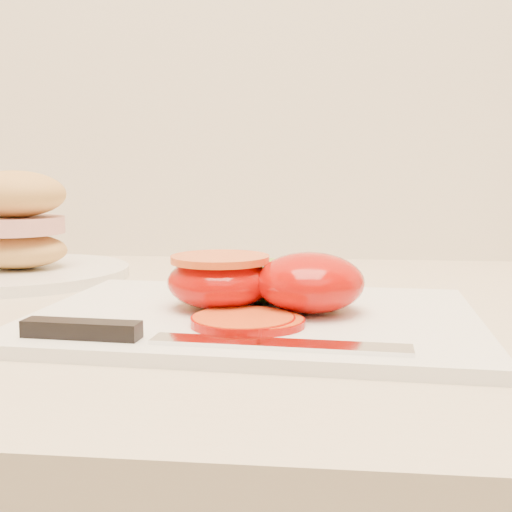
# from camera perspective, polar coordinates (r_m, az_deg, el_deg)

# --- Properties ---
(cutting_board) EXTENTS (0.37, 0.28, 0.01)m
(cutting_board) POSITION_cam_1_polar(r_m,az_deg,el_deg) (0.53, -0.12, -5.53)
(cutting_board) COLOR white
(cutting_board) RESTS_ON counter
(tomato_half_dome) EXTENTS (0.09, 0.09, 0.05)m
(tomato_half_dome) POSITION_cam_1_polar(r_m,az_deg,el_deg) (0.52, 4.81, -2.35)
(tomato_half_dome) COLOR #AF1000
(tomato_half_dome) RESTS_ON cutting_board
(tomato_half_cut) EXTENTS (0.09, 0.09, 0.04)m
(tomato_half_cut) POSITION_cam_1_polar(r_m,az_deg,el_deg) (0.54, -3.20, -2.08)
(tomato_half_cut) COLOR #AF1000
(tomato_half_cut) RESTS_ON cutting_board
(tomato_slice_0) EXTENTS (0.08, 0.08, 0.01)m
(tomato_slice_0) POSITION_cam_1_polar(r_m,az_deg,el_deg) (0.48, -1.16, -5.77)
(tomato_slice_0) COLOR orange
(tomato_slice_0) RESTS_ON cutting_board
(tomato_slice_1) EXTENTS (0.07, 0.07, 0.01)m
(tomato_slice_1) POSITION_cam_1_polar(r_m,az_deg,el_deg) (0.48, 0.24, -5.88)
(tomato_slice_1) COLOR orange
(tomato_slice_1) RESTS_ON cutting_board
(lettuce_leaf_0) EXTENTS (0.15, 0.10, 0.03)m
(lettuce_leaf_0) POSITION_cam_1_polar(r_m,az_deg,el_deg) (0.60, -0.34, -2.14)
(lettuce_leaf_0) COLOR #77A42B
(lettuce_leaf_0) RESTS_ON cutting_board
(lettuce_leaf_1) EXTENTS (0.12, 0.11, 0.02)m
(lettuce_leaf_1) POSITION_cam_1_polar(r_m,az_deg,el_deg) (0.60, 3.96, -2.42)
(lettuce_leaf_1) COLOR #77A42B
(lettuce_leaf_1) RESTS_ON cutting_board
(knife) EXTENTS (0.27, 0.04, 0.01)m
(knife) POSITION_cam_1_polar(r_m,az_deg,el_deg) (0.44, -8.82, -6.95)
(knife) COLOR silver
(knife) RESTS_ON cutting_board
(sandwich_plate) EXTENTS (0.25, 0.25, 0.12)m
(sandwich_plate) POSITION_cam_1_polar(r_m,az_deg,el_deg) (0.79, -20.54, 1.39)
(sandwich_plate) COLOR white
(sandwich_plate) RESTS_ON counter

